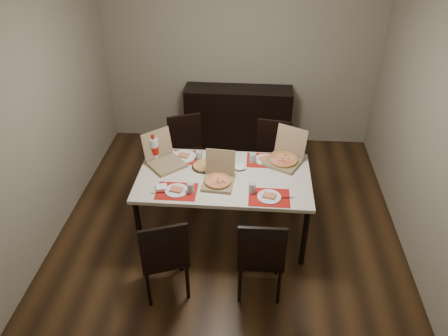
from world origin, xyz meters
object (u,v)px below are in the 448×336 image
at_px(sideboard, 238,118).
at_px(dining_table, 224,181).
at_px(chair_far_right, 272,156).
at_px(chair_near_left, 164,254).
at_px(soda_bottle, 154,149).
at_px(pizza_box_center, 218,179).
at_px(dip_bowl, 240,167).
at_px(chair_near_right, 261,254).
at_px(chair_far_left, 187,150).

distance_m(sideboard, dining_table, 1.92).
bearing_deg(chair_far_right, chair_near_left, -119.31).
distance_m(dining_table, soda_bottle, 0.85).
height_order(pizza_box_center, soda_bottle, soda_bottle).
height_order(chair_near_left, dip_bowl, chair_near_left).
xyz_separation_m(dining_table, soda_bottle, (-0.78, 0.26, 0.20)).
distance_m(pizza_box_center, soda_bottle, 0.83).
bearing_deg(soda_bottle, chair_far_right, 23.47).
distance_m(chair_near_right, soda_bottle, 1.67).
bearing_deg(sideboard, chair_near_left, -100.39).
bearing_deg(dip_bowl, chair_near_right, -76.55).
bearing_deg(soda_bottle, dip_bowl, -6.52).
relative_size(chair_far_right, soda_bottle, 2.99).
xyz_separation_m(pizza_box_center, soda_bottle, (-0.74, 0.38, 0.08)).
bearing_deg(dip_bowl, dining_table, -136.44).
bearing_deg(chair_near_left, chair_far_left, 91.97).
relative_size(chair_near_left, chair_near_right, 1.00).
bearing_deg(chair_near_left, dip_bowl, 59.97).
relative_size(dining_table, chair_near_right, 1.94).
bearing_deg(chair_near_right, chair_far_left, 118.09).
bearing_deg(sideboard, dining_table, -91.57).
bearing_deg(chair_near_right, soda_bottle, 136.53).
bearing_deg(chair_near_left, soda_bottle, 104.81).
bearing_deg(sideboard, chair_far_left, -119.61).
bearing_deg(chair_near_left, pizza_box_center, 62.48).
xyz_separation_m(sideboard, chair_far_right, (0.47, -1.08, 0.06)).
bearing_deg(chair_near_right, dip_bowl, 103.45).
distance_m(dining_table, dip_bowl, 0.23).
relative_size(pizza_box_center, soda_bottle, 1.16).
xyz_separation_m(chair_near_left, dip_bowl, (0.63, 1.08, 0.25)).
bearing_deg(dip_bowl, chair_far_right, 61.87).
height_order(sideboard, chair_far_right, chair_far_right).
height_order(pizza_box_center, dip_bowl, pizza_box_center).
height_order(chair_near_right, dip_bowl, chair_near_right).
distance_m(chair_far_right, dip_bowl, 0.80).
height_order(chair_near_right, soda_bottle, soda_bottle).
height_order(sideboard, soda_bottle, soda_bottle).
bearing_deg(pizza_box_center, dining_table, 69.31).
bearing_deg(soda_bottle, chair_near_left, -75.19).
relative_size(sideboard, soda_bottle, 4.82).
bearing_deg(sideboard, dip_bowl, -86.55).
xyz_separation_m(chair_far_right, pizza_box_center, (-0.56, -0.95, 0.29)).
distance_m(sideboard, soda_bottle, 1.90).
height_order(dining_table, chair_far_left, chair_far_left).
height_order(chair_far_left, chair_far_right, same).
bearing_deg(chair_far_left, chair_far_right, -3.15).
xyz_separation_m(dining_table, chair_far_right, (0.52, 0.82, -0.17)).
bearing_deg(soda_bottle, sideboard, 63.12).
relative_size(sideboard, chair_far_left, 1.61).
distance_m(sideboard, chair_near_right, 2.79).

